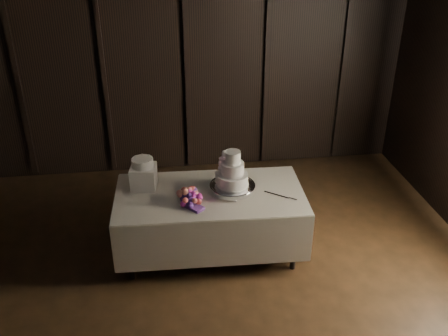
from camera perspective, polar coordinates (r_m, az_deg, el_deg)
room at (r=3.67m, az=-0.55°, el=-4.30°), size 6.08×7.08×3.08m
display_table at (r=5.44m, az=-1.57°, el=-5.99°), size 2.03×1.12×0.76m
cake_stand at (r=5.25m, az=0.96°, el=-2.35°), size 0.50×0.50×0.09m
wedding_cake at (r=5.14m, az=0.69°, el=-0.55°), size 0.37×0.32×0.39m
bouquet at (r=5.08m, az=-4.12°, el=-3.28°), size 0.52×0.50×0.20m
box_pedestal at (r=5.37m, az=-9.16°, el=-1.01°), size 0.29×0.29×0.25m
small_cake at (r=5.29m, az=-9.30°, el=0.60°), size 0.28×0.28×0.09m
cake_knife at (r=5.25m, az=6.01°, el=-3.07°), size 0.31×0.25×0.01m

